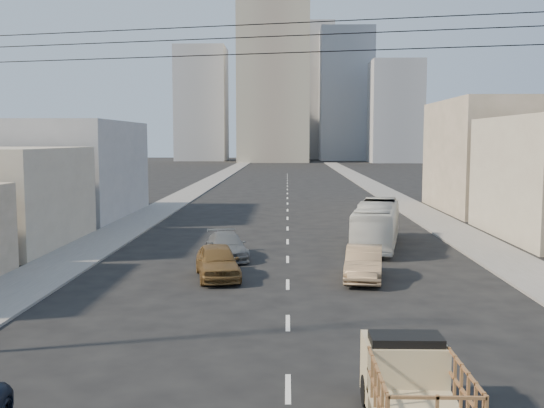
{
  "coord_description": "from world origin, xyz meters",
  "views": [
    {
      "loc": [
        -0.04,
        -14.11,
        6.53
      ],
      "look_at": [
        -0.74,
        15.45,
        3.5
      ],
      "focal_mm": 42.0,
      "sensor_mm": 36.0,
      "label": 1
    }
  ],
  "objects_px": {
    "flatbed_pickup": "(412,381)",
    "sedan_tan": "(364,263)",
    "city_bus": "(376,224)",
    "sedan_brown": "(217,261)",
    "sedan_grey": "(227,246)"
  },
  "relations": [
    {
      "from": "flatbed_pickup",
      "to": "sedan_grey",
      "type": "bearing_deg",
      "value": 106.72
    },
    {
      "from": "sedan_brown",
      "to": "sedan_grey",
      "type": "relative_size",
      "value": 0.98
    },
    {
      "from": "flatbed_pickup",
      "to": "sedan_tan",
      "type": "bearing_deg",
      "value": 87.19
    },
    {
      "from": "flatbed_pickup",
      "to": "sedan_tan",
      "type": "xyz_separation_m",
      "value": [
        0.75,
        15.31,
        -0.32
      ]
    },
    {
      "from": "sedan_brown",
      "to": "sedan_grey",
      "type": "height_order",
      "value": "sedan_brown"
    },
    {
      "from": "sedan_tan",
      "to": "sedan_grey",
      "type": "relative_size",
      "value": 0.99
    },
    {
      "from": "city_bus",
      "to": "sedan_grey",
      "type": "distance_m",
      "value": 9.65
    },
    {
      "from": "flatbed_pickup",
      "to": "sedan_tan",
      "type": "distance_m",
      "value": 15.33
    },
    {
      "from": "sedan_brown",
      "to": "sedan_grey",
      "type": "bearing_deg",
      "value": 78.95
    },
    {
      "from": "city_bus",
      "to": "sedan_tan",
      "type": "height_order",
      "value": "city_bus"
    },
    {
      "from": "flatbed_pickup",
      "to": "city_bus",
      "type": "distance_m",
      "value": 24.6
    },
    {
      "from": "flatbed_pickup",
      "to": "city_bus",
      "type": "height_order",
      "value": "city_bus"
    },
    {
      "from": "flatbed_pickup",
      "to": "sedan_tan",
      "type": "relative_size",
      "value": 0.94
    },
    {
      "from": "sedan_grey",
      "to": "city_bus",
      "type": "bearing_deg",
      "value": 11.61
    },
    {
      "from": "sedan_grey",
      "to": "flatbed_pickup",
      "type": "bearing_deg",
      "value": -86.39
    }
  ]
}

